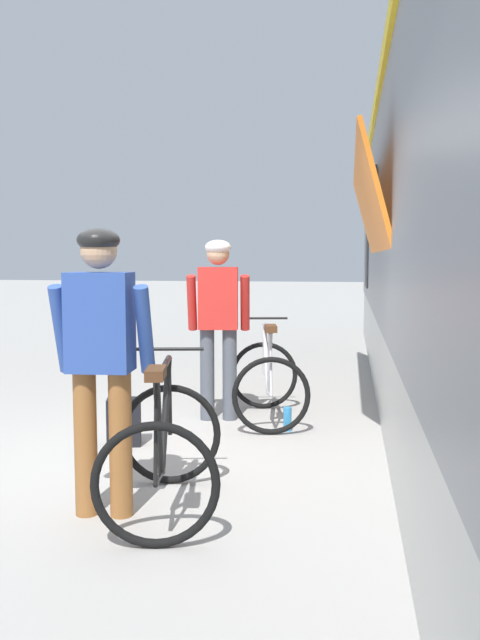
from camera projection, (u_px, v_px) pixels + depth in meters
The scene contains 7 objects.
ground_plane at pixel (148, 468), 4.88m from camera, with size 80.00×80.00×0.00m, color #A09E99.
cyclist_near_in_blue at pixel (101, 346), 3.90m from camera, with size 0.63×0.34×1.76m.
cyclist_far_in_red at pixel (218, 313), 6.27m from camera, with size 0.64×0.37×1.76m.
bicycle_near_black at pixel (164, 450), 4.00m from camera, with size 0.91×1.19×0.99m.
bicycle_far_silver at pixel (267, 380), 6.28m from camera, with size 0.90×1.19×0.99m.
backpack_on_platform at pixel (124, 422), 5.47m from camera, with size 0.28×0.18×0.40m, color black.
water_bottle_near_the_bikes at pixel (287, 419), 5.94m from camera, with size 0.08×0.08×0.22m, color #338CCC.
Camera 1 is at (1.48, -4.57, 1.58)m, focal length 36.23 mm.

